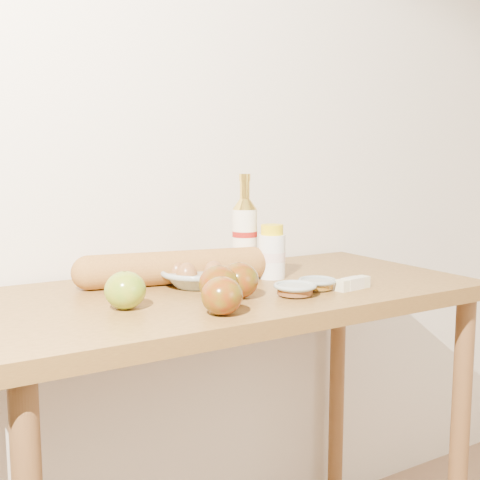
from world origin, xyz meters
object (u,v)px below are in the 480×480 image
at_px(table, 234,336).
at_px(egg_bowl, 198,276).
at_px(baguette, 174,268).
at_px(bourbon_bottle, 245,235).
at_px(cream_bottle, 272,253).

height_order(table, egg_bowl, egg_bowl).
bearing_deg(baguette, table, -33.79).
distance_m(bourbon_bottle, baguette, 0.22).
bearing_deg(bourbon_bottle, table, -107.48).
relative_size(bourbon_bottle, baguette, 0.54).
relative_size(bourbon_bottle, cream_bottle, 1.93).
bearing_deg(cream_bottle, bourbon_bottle, 109.14).
relative_size(table, baguette, 2.36).
distance_m(egg_bowl, baguette, 0.07).
bearing_deg(baguette, bourbon_bottle, 12.78).
bearing_deg(egg_bowl, cream_bottle, -1.76).
relative_size(table, cream_bottle, 8.48).
xyz_separation_m(bourbon_bottle, egg_bowl, (-0.17, -0.06, -0.08)).
bearing_deg(cream_bottle, table, -175.80).
xyz_separation_m(table, cream_bottle, (0.14, 0.05, 0.19)).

